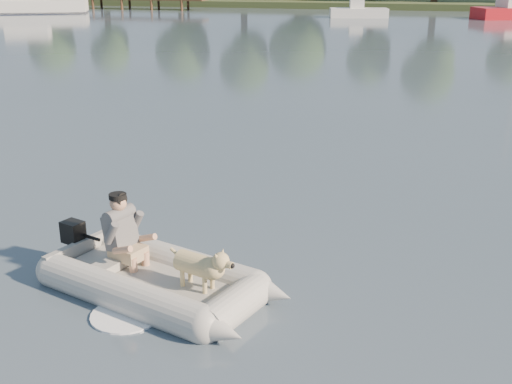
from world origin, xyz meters
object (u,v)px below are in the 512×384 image
(dog, at_px, (197,268))
(dock, at_px, (116,3))
(dinghy, at_px, (157,253))
(man, at_px, (121,228))
(motorboat, at_px, (359,6))

(dog, bearing_deg, dock, 135.60)
(dinghy, relative_size, man, 4.53)
(dinghy, height_order, man, man)
(dog, height_order, motorboat, motorboat)
(dock, xyz_separation_m, dinghy, (25.35, -52.11, 0.03))
(man, xyz_separation_m, dog, (1.19, -0.42, -0.24))
(dog, bearing_deg, motorboat, 111.97)
(man, height_order, motorboat, motorboat)
(man, xyz_separation_m, motorboat, (-1.08, 46.55, 0.19))
(dinghy, distance_m, man, 0.68)
(dock, relative_size, dog, 20.56)
(dock, height_order, motorboat, motorboat)
(motorboat, bearing_deg, dog, -98.66)
(man, relative_size, motorboat, 0.21)
(dock, bearing_deg, dog, -63.60)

